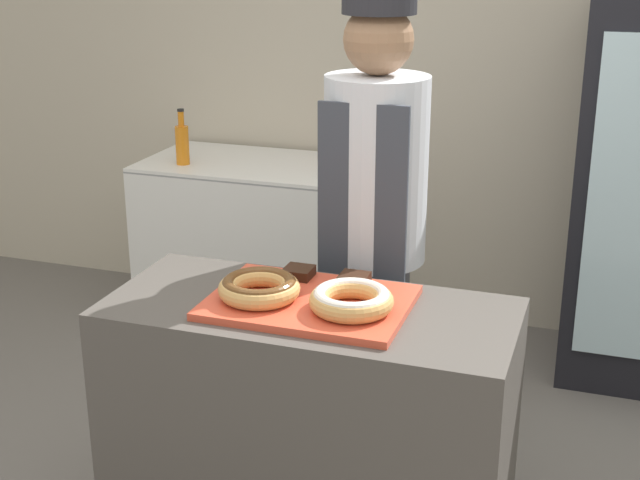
{
  "coord_description": "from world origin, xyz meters",
  "views": [
    {
      "loc": [
        0.84,
        -2.35,
        1.98
      ],
      "look_at": [
        0.0,
        0.1,
        1.08
      ],
      "focal_mm": 50.0,
      "sensor_mm": 36.0,
      "label": 1
    }
  ],
  "objects_px": {
    "bottle_orange": "(182,143)",
    "bottle_red": "(338,146)",
    "brownie_back_left": "(299,272)",
    "brownie_back_right": "(354,279)",
    "baker_person": "(374,234)",
    "chest_freezer": "(249,241)",
    "serving_tray": "(309,302)",
    "donut_chocolate_glaze": "(259,287)",
    "donut_light_glaze": "(351,299)"
  },
  "relations": [
    {
      "from": "serving_tray",
      "to": "bottle_orange",
      "type": "height_order",
      "value": "bottle_orange"
    },
    {
      "from": "baker_person",
      "to": "brownie_back_left",
      "type": "bearing_deg",
      "value": -110.4
    },
    {
      "from": "brownie_back_left",
      "to": "bottle_red",
      "type": "distance_m",
      "value": 1.73
    },
    {
      "from": "serving_tray",
      "to": "brownie_back_right",
      "type": "height_order",
      "value": "brownie_back_right"
    },
    {
      "from": "bottle_orange",
      "to": "bottle_red",
      "type": "relative_size",
      "value": 1.15
    },
    {
      "from": "donut_chocolate_glaze",
      "to": "serving_tray",
      "type": "bearing_deg",
      "value": 16.39
    },
    {
      "from": "bottle_orange",
      "to": "chest_freezer",
      "type": "bearing_deg",
      "value": 28.35
    },
    {
      "from": "serving_tray",
      "to": "brownie_back_right",
      "type": "bearing_deg",
      "value": 59.65
    },
    {
      "from": "brownie_back_left",
      "to": "chest_freezer",
      "type": "xyz_separation_m",
      "value": [
        -0.86,
        1.58,
        -0.51
      ]
    },
    {
      "from": "brownie_back_left",
      "to": "donut_chocolate_glaze",
      "type": "bearing_deg",
      "value": -104.51
    },
    {
      "from": "donut_chocolate_glaze",
      "to": "brownie_back_left",
      "type": "distance_m",
      "value": 0.21
    },
    {
      "from": "donut_light_glaze",
      "to": "bottle_red",
      "type": "relative_size",
      "value": 1.02
    },
    {
      "from": "donut_chocolate_glaze",
      "to": "chest_freezer",
      "type": "bearing_deg",
      "value": 114.44
    },
    {
      "from": "chest_freezer",
      "to": "bottle_orange",
      "type": "height_order",
      "value": "bottle_orange"
    },
    {
      "from": "chest_freezer",
      "to": "bottle_red",
      "type": "relative_size",
      "value": 4.31
    },
    {
      "from": "baker_person",
      "to": "bottle_orange",
      "type": "xyz_separation_m",
      "value": [
        -1.29,
        1.04,
        0.01
      ]
    },
    {
      "from": "donut_light_glaze",
      "to": "baker_person",
      "type": "height_order",
      "value": "baker_person"
    },
    {
      "from": "brownie_back_right",
      "to": "bottle_orange",
      "type": "relative_size",
      "value": 0.32
    },
    {
      "from": "donut_chocolate_glaze",
      "to": "bottle_orange",
      "type": "relative_size",
      "value": 0.89
    },
    {
      "from": "donut_light_glaze",
      "to": "chest_freezer",
      "type": "height_order",
      "value": "donut_light_glaze"
    },
    {
      "from": "serving_tray",
      "to": "brownie_back_left",
      "type": "xyz_separation_m",
      "value": [
        -0.09,
        0.16,
        0.03
      ]
    },
    {
      "from": "chest_freezer",
      "to": "brownie_back_right",
      "type": "bearing_deg",
      "value": -56.4
    },
    {
      "from": "brownie_back_left",
      "to": "bottle_red",
      "type": "xyz_separation_m",
      "value": [
        -0.4,
        1.68,
        0.02
      ]
    },
    {
      "from": "bottle_orange",
      "to": "bottle_red",
      "type": "height_order",
      "value": "bottle_orange"
    },
    {
      "from": "donut_light_glaze",
      "to": "chest_freezer",
      "type": "distance_m",
      "value": 2.16
    },
    {
      "from": "brownie_back_left",
      "to": "bottle_orange",
      "type": "height_order",
      "value": "bottle_orange"
    },
    {
      "from": "brownie_back_left",
      "to": "brownie_back_right",
      "type": "bearing_deg",
      "value": 0.0
    },
    {
      "from": "donut_light_glaze",
      "to": "bottle_red",
      "type": "bearing_deg",
      "value": 108.88
    },
    {
      "from": "chest_freezer",
      "to": "bottle_red",
      "type": "distance_m",
      "value": 0.7
    },
    {
      "from": "brownie_back_right",
      "to": "bottle_orange",
      "type": "xyz_separation_m",
      "value": [
        -1.33,
        1.42,
        0.03
      ]
    },
    {
      "from": "donut_light_glaze",
      "to": "baker_person",
      "type": "relative_size",
      "value": 0.14
    },
    {
      "from": "serving_tray",
      "to": "chest_freezer",
      "type": "xyz_separation_m",
      "value": [
        -0.95,
        1.74,
        -0.48
      ]
    },
    {
      "from": "donut_light_glaze",
      "to": "bottle_orange",
      "type": "distance_m",
      "value": 2.14
    },
    {
      "from": "donut_chocolate_glaze",
      "to": "brownie_back_right",
      "type": "xyz_separation_m",
      "value": [
        0.24,
        0.2,
        -0.02
      ]
    },
    {
      "from": "chest_freezer",
      "to": "bottle_orange",
      "type": "xyz_separation_m",
      "value": [
        -0.28,
        -0.15,
        0.54
      ]
    },
    {
      "from": "donut_chocolate_glaze",
      "to": "donut_light_glaze",
      "type": "xyz_separation_m",
      "value": [
        0.29,
        0.0,
        0.0
      ]
    },
    {
      "from": "bottle_orange",
      "to": "brownie_back_left",
      "type": "bearing_deg",
      "value": -51.16
    },
    {
      "from": "serving_tray",
      "to": "bottle_orange",
      "type": "relative_size",
      "value": 2.14
    },
    {
      "from": "brownie_back_right",
      "to": "bottle_orange",
      "type": "distance_m",
      "value": 1.95
    },
    {
      "from": "baker_person",
      "to": "chest_freezer",
      "type": "bearing_deg",
      "value": 130.16
    },
    {
      "from": "donut_chocolate_glaze",
      "to": "bottle_red",
      "type": "height_order",
      "value": "bottle_red"
    },
    {
      "from": "brownie_back_right",
      "to": "bottle_red",
      "type": "relative_size",
      "value": 0.37
    },
    {
      "from": "brownie_back_right",
      "to": "chest_freezer",
      "type": "distance_m",
      "value": 1.96
    },
    {
      "from": "chest_freezer",
      "to": "bottle_red",
      "type": "bearing_deg",
      "value": 12.58
    },
    {
      "from": "serving_tray",
      "to": "bottle_red",
      "type": "relative_size",
      "value": 2.46
    },
    {
      "from": "bottle_red",
      "to": "serving_tray",
      "type": "bearing_deg",
      "value": -74.86
    },
    {
      "from": "donut_chocolate_glaze",
      "to": "baker_person",
      "type": "relative_size",
      "value": 0.14
    },
    {
      "from": "donut_chocolate_glaze",
      "to": "chest_freezer",
      "type": "relative_size",
      "value": 0.24
    },
    {
      "from": "serving_tray",
      "to": "baker_person",
      "type": "xyz_separation_m",
      "value": [
        0.05,
        0.55,
        0.05
      ]
    },
    {
      "from": "brownie_back_right",
      "to": "chest_freezer",
      "type": "bearing_deg",
      "value": 123.6
    }
  ]
}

